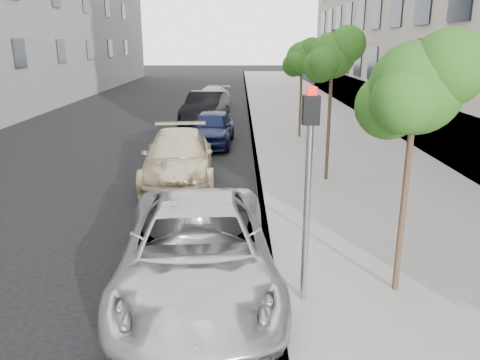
{
  "coord_description": "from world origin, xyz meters",
  "views": [
    {
      "loc": [
        0.6,
        -5.46,
        4.11
      ],
      "look_at": [
        0.61,
        3.31,
        1.5
      ],
      "focal_mm": 35.0,
      "sensor_mm": 36.0,
      "label": 1
    }
  ],
  "objects_px": {
    "tree_mid": "(333,56)",
    "sedan_blue": "(212,128)",
    "signal_pole": "(308,173)",
    "tree_near": "(418,88)",
    "suv": "(178,157)",
    "sedan_rear": "(212,98)",
    "tree_far": "(303,58)",
    "minivan": "(198,250)",
    "sedan_black": "(206,108)"
  },
  "relations": [
    {
      "from": "signal_pole",
      "to": "sedan_blue",
      "type": "xyz_separation_m",
      "value": [
        -2.15,
        12.27,
        -1.52
      ]
    },
    {
      "from": "minivan",
      "to": "sedan_black",
      "type": "bearing_deg",
      "value": 89.28
    },
    {
      "from": "tree_near",
      "to": "tree_mid",
      "type": "relative_size",
      "value": 0.95
    },
    {
      "from": "tree_far",
      "to": "sedan_black",
      "type": "distance_m",
      "value": 6.53
    },
    {
      "from": "signal_pole",
      "to": "suv",
      "type": "height_order",
      "value": "signal_pole"
    },
    {
      "from": "tree_far",
      "to": "sedan_black",
      "type": "bearing_deg",
      "value": 136.67
    },
    {
      "from": "tree_near",
      "to": "signal_pole",
      "type": "relative_size",
      "value": 1.24
    },
    {
      "from": "sedan_black",
      "to": "suv",
      "type": "bearing_deg",
      "value": -82.58
    },
    {
      "from": "tree_near",
      "to": "tree_mid",
      "type": "height_order",
      "value": "tree_mid"
    },
    {
      "from": "tree_near",
      "to": "tree_far",
      "type": "xyz_separation_m",
      "value": [
        -0.0,
        13.0,
        -0.01
      ]
    },
    {
      "from": "tree_near",
      "to": "minivan",
      "type": "bearing_deg",
      "value": 176.54
    },
    {
      "from": "tree_mid",
      "to": "sedan_black",
      "type": "height_order",
      "value": "tree_mid"
    },
    {
      "from": "sedan_rear",
      "to": "sedan_black",
      "type": "bearing_deg",
      "value": -80.61
    },
    {
      "from": "tree_near",
      "to": "suv",
      "type": "distance_m",
      "value": 8.56
    },
    {
      "from": "sedan_rear",
      "to": "tree_near",
      "type": "bearing_deg",
      "value": -69.87
    },
    {
      "from": "tree_far",
      "to": "sedan_blue",
      "type": "distance_m",
      "value": 4.76
    },
    {
      "from": "signal_pole",
      "to": "minivan",
      "type": "height_order",
      "value": "signal_pole"
    },
    {
      "from": "minivan",
      "to": "sedan_blue",
      "type": "xyz_separation_m",
      "value": [
        -0.42,
        11.78,
        -0.05
      ]
    },
    {
      "from": "signal_pole",
      "to": "sedan_rear",
      "type": "height_order",
      "value": "signal_pole"
    },
    {
      "from": "minivan",
      "to": "sedan_rear",
      "type": "xyz_separation_m",
      "value": [
        -1.04,
        22.46,
        -0.09
      ]
    },
    {
      "from": "suv",
      "to": "sedan_black",
      "type": "distance_m",
      "value": 10.33
    },
    {
      "from": "tree_far",
      "to": "minivan",
      "type": "height_order",
      "value": "tree_far"
    },
    {
      "from": "suv",
      "to": "tree_far",
      "type": "bearing_deg",
      "value": 49.62
    },
    {
      "from": "sedan_blue",
      "to": "sedan_rear",
      "type": "bearing_deg",
      "value": 96.7
    },
    {
      "from": "suv",
      "to": "sedan_black",
      "type": "relative_size",
      "value": 1.03
    },
    {
      "from": "tree_far",
      "to": "sedan_blue",
      "type": "height_order",
      "value": "tree_far"
    },
    {
      "from": "signal_pole",
      "to": "sedan_rear",
      "type": "relative_size",
      "value": 0.74
    },
    {
      "from": "signal_pole",
      "to": "sedan_black",
      "type": "bearing_deg",
      "value": 97.34
    },
    {
      "from": "suv",
      "to": "sedan_rear",
      "type": "height_order",
      "value": "suv"
    },
    {
      "from": "sedan_black",
      "to": "tree_mid",
      "type": "bearing_deg",
      "value": -59.56
    },
    {
      "from": "tree_far",
      "to": "suv",
      "type": "xyz_separation_m",
      "value": [
        -4.48,
        -6.23,
        -2.71
      ]
    },
    {
      "from": "minivan",
      "to": "suv",
      "type": "distance_m",
      "value": 6.67
    },
    {
      "from": "suv",
      "to": "sedan_rear",
      "type": "distance_m",
      "value": 15.89
    },
    {
      "from": "signal_pole",
      "to": "suv",
      "type": "distance_m",
      "value": 7.77
    },
    {
      "from": "sedan_blue",
      "to": "suv",
      "type": "bearing_deg",
      "value": -94.55
    },
    {
      "from": "minivan",
      "to": "sedan_rear",
      "type": "distance_m",
      "value": 22.49
    },
    {
      "from": "sedan_rear",
      "to": "tree_far",
      "type": "bearing_deg",
      "value": -56.47
    },
    {
      "from": "tree_near",
      "to": "signal_pole",
      "type": "xyz_separation_m",
      "value": [
        -1.6,
        -0.29,
        -1.23
      ]
    },
    {
      "from": "tree_mid",
      "to": "tree_far",
      "type": "xyz_separation_m",
      "value": [
        0.0,
        6.5,
        -0.28
      ]
    },
    {
      "from": "tree_far",
      "to": "sedan_blue",
      "type": "xyz_separation_m",
      "value": [
        -3.75,
        -1.02,
        -2.74
      ]
    },
    {
      "from": "minivan",
      "to": "sedan_black",
      "type": "distance_m",
      "value": 16.93
    },
    {
      "from": "suv",
      "to": "sedan_rear",
      "type": "relative_size",
      "value": 1.12
    },
    {
      "from": "signal_pole",
      "to": "tree_near",
      "type": "bearing_deg",
      "value": 8.69
    },
    {
      "from": "tree_mid",
      "to": "signal_pole",
      "type": "xyz_separation_m",
      "value": [
        -1.6,
        -6.79,
        -1.5
      ]
    },
    {
      "from": "tree_mid",
      "to": "sedan_blue",
      "type": "distance_m",
      "value": 7.29
    },
    {
      "from": "suv",
      "to": "sedan_blue",
      "type": "bearing_deg",
      "value": 77.39
    },
    {
      "from": "sedan_rear",
      "to": "signal_pole",
      "type": "bearing_deg",
      "value": -73.91
    },
    {
      "from": "tree_near",
      "to": "sedan_blue",
      "type": "bearing_deg",
      "value": 107.39
    },
    {
      "from": "tree_near",
      "to": "tree_mid",
      "type": "bearing_deg",
      "value": 90.0
    },
    {
      "from": "suv",
      "to": "tree_near",
      "type": "bearing_deg",
      "value": -61.18
    }
  ]
}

